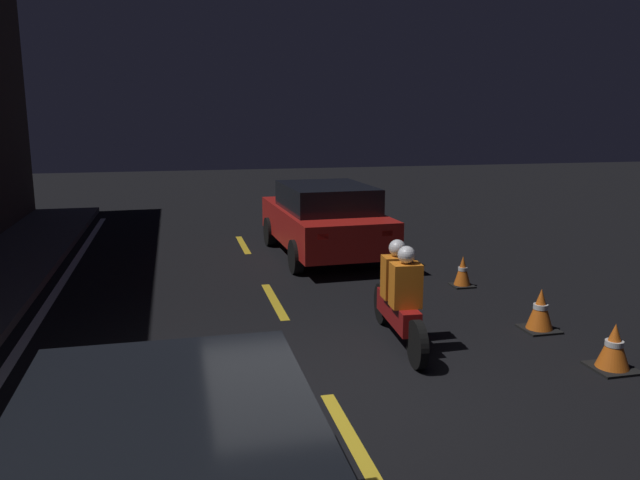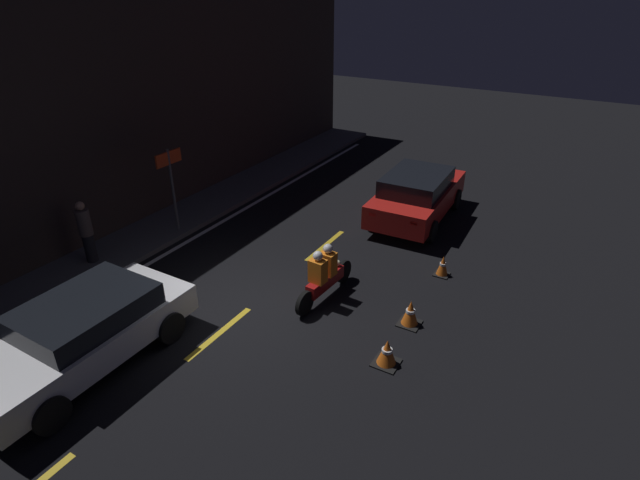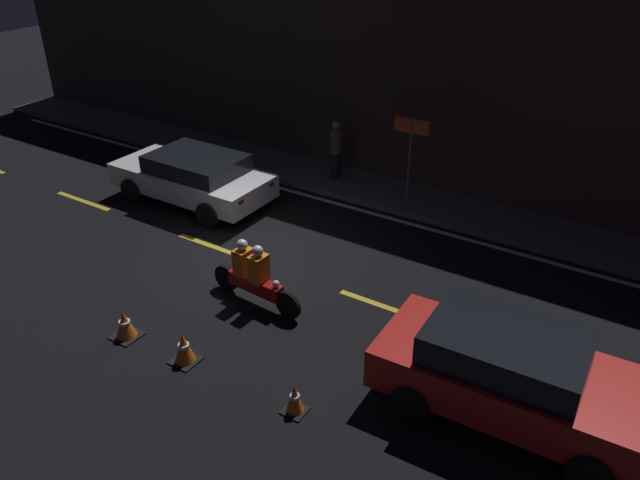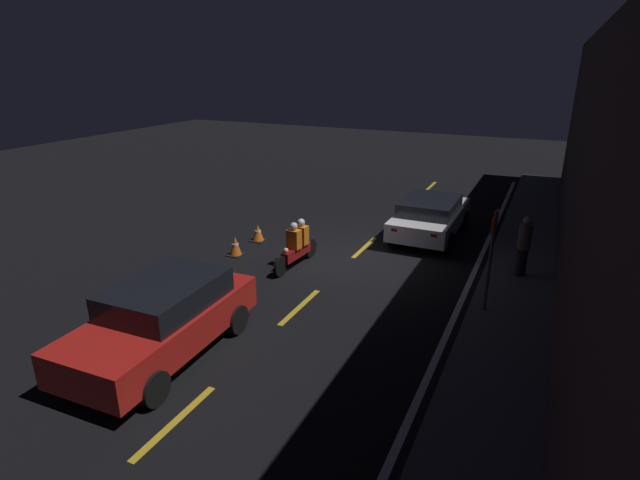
% 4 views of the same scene
% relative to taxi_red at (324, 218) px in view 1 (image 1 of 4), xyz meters
% --- Properties ---
extents(ground_plane, '(56.00, 56.00, 0.00)m').
position_rel_taxi_red_xyz_m(ground_plane, '(-6.44, 1.53, -0.81)').
color(ground_plane, black).
extents(lane_dash_c, '(2.00, 0.14, 0.01)m').
position_rel_taxi_red_xyz_m(lane_dash_c, '(-7.44, 1.53, -0.81)').
color(lane_dash_c, gold).
rests_on(lane_dash_c, ground).
extents(lane_dash_d, '(2.00, 0.14, 0.01)m').
position_rel_taxi_red_xyz_m(lane_dash_d, '(-2.94, 1.53, -0.81)').
color(lane_dash_d, gold).
rests_on(lane_dash_d, ground).
extents(lane_dash_e, '(2.00, 0.14, 0.01)m').
position_rel_taxi_red_xyz_m(lane_dash_e, '(1.56, 1.53, -0.81)').
color(lane_dash_e, gold).
rests_on(lane_dash_e, ground).
extents(taxi_red, '(4.32, 2.08, 1.52)m').
position_rel_taxi_red_xyz_m(taxi_red, '(0.00, 0.00, 0.00)').
color(taxi_red, red).
rests_on(taxi_red, ground).
extents(motorcycle, '(2.21, 0.41, 1.36)m').
position_rel_taxi_red_xyz_m(motorcycle, '(-5.22, 0.28, -0.17)').
color(motorcycle, black).
rests_on(motorcycle, ground).
extents(traffic_cone_near, '(0.49, 0.49, 0.56)m').
position_rel_taxi_red_xyz_m(traffic_cone_near, '(-6.55, -1.88, -0.54)').
color(traffic_cone_near, black).
rests_on(traffic_cone_near, ground).
extents(traffic_cone_mid, '(0.47, 0.47, 0.60)m').
position_rel_taxi_red_xyz_m(traffic_cone_mid, '(-5.14, -1.81, -0.52)').
color(traffic_cone_mid, black).
rests_on(traffic_cone_mid, ground).
extents(traffic_cone_far, '(0.37, 0.37, 0.54)m').
position_rel_taxi_red_xyz_m(traffic_cone_far, '(-2.83, -1.78, -0.55)').
color(traffic_cone_far, black).
rests_on(traffic_cone_far, ground).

